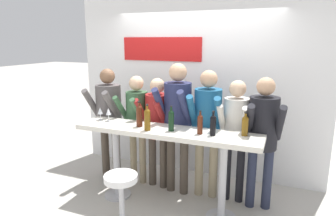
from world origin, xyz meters
name	(u,v)px	position (x,y,z in m)	size (l,w,h in m)	color
ground_plane	(166,206)	(0.00, 0.00, 0.00)	(40.00, 40.00, 0.00)	#B2ADA3
back_wall	(195,83)	(0.00, 1.20, 1.44)	(3.90, 0.12, 2.86)	white
tasting_table	(166,144)	(0.00, 0.00, 0.84)	(2.30, 0.48, 1.03)	silver
bar_stool	(121,193)	(-0.28, -0.61, 0.43)	(0.39, 0.39, 0.65)	#B2B2B7
person_far_left	(109,112)	(-1.11, 0.45, 1.04)	(0.46, 0.56, 1.68)	#473D33
person_left	(137,117)	(-0.65, 0.48, 1.00)	(0.42, 0.53, 1.59)	gray
person_center_left	(157,121)	(-0.32, 0.46, 0.98)	(0.45, 0.54, 1.58)	#473D33
person_center	(177,115)	(0.00, 0.40, 1.12)	(0.45, 0.57, 1.80)	#473D33
person_center_right	(207,120)	(0.40, 0.45, 1.07)	(0.44, 0.55, 1.72)	gray
person_right	(236,128)	(0.76, 0.47, 1.00)	(0.38, 0.49, 1.61)	black
person_far_right	(263,130)	(1.09, 0.41, 1.03)	(0.47, 0.57, 1.66)	#23283D
wine_bottle_0	(139,115)	(-0.35, -0.01, 1.18)	(0.08, 0.08, 0.32)	#4C1E0F
wine_bottle_1	(171,120)	(0.08, -0.03, 1.17)	(0.07, 0.07, 0.31)	black
wine_bottle_2	(245,125)	(0.92, 0.11, 1.16)	(0.07, 0.07, 0.27)	brown
wine_bottle_3	(147,118)	(-0.19, -0.12, 1.17)	(0.07, 0.07, 0.32)	brown
wine_bottle_4	(200,123)	(0.43, -0.02, 1.15)	(0.06, 0.06, 0.28)	#4C1E0F
wine_bottle_5	(213,124)	(0.58, -0.01, 1.16)	(0.07, 0.07, 0.29)	black
wine_glass_0	(108,112)	(-0.85, 0.07, 1.15)	(0.07, 0.07, 0.18)	silver
wine_glass_1	(100,111)	(-0.98, 0.07, 1.15)	(0.07, 0.07, 0.18)	silver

